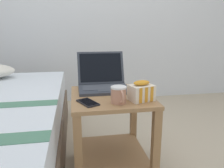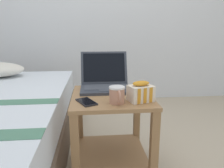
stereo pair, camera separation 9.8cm
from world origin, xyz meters
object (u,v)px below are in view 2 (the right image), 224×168
(laptop, at_px, (105,82))
(snack_bag, at_px, (141,92))
(cell_phone, at_px, (86,102))
(mug_front_left, at_px, (117,94))

(laptop, xyz_separation_m, snack_bag, (0.18, -0.29, 0.00))
(laptop, distance_m, snack_bag, 0.35)
(laptop, height_order, cell_phone, laptop)
(laptop, height_order, snack_bag, laptop)
(laptop, distance_m, cell_phone, 0.32)
(laptop, relative_size, snack_bag, 2.14)
(mug_front_left, xyz_separation_m, snack_bag, (0.14, 0.02, -0.00))
(mug_front_left, bearing_deg, cell_phone, 171.70)
(snack_bag, height_order, cell_phone, snack_bag)
(snack_bag, bearing_deg, laptop, 121.58)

